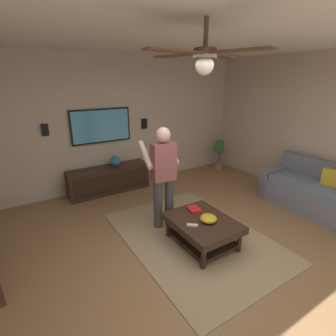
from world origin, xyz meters
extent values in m
plane|color=olive|center=(0.00, 0.00, 0.00)|extent=(7.72, 7.72, 0.00)
cube|color=#BCA893|center=(3.09, 0.00, 1.40)|extent=(0.10, 6.63, 2.81)
cube|color=white|center=(0.00, 0.00, 2.86)|extent=(6.27, 6.63, 0.10)
cube|color=#9E8460|center=(0.44, -0.26, 0.01)|extent=(2.69, 1.89, 0.01)
cube|color=slate|center=(-0.07, -2.67, 0.21)|extent=(1.91, 0.85, 0.42)
cube|color=slate|center=(-0.07, -3.01, 0.65)|extent=(1.90, 0.21, 0.45)
cube|color=slate|center=(0.79, -2.67, 0.29)|extent=(0.19, 0.84, 0.58)
cube|color=slate|center=(-0.07, -2.59, 0.48)|extent=(1.50, 0.61, 0.12)
cube|color=gold|center=(-0.25, -2.76, 0.64)|extent=(0.38, 0.18, 0.36)
cube|color=#332116|center=(0.24, -0.26, 0.35)|extent=(1.00, 0.80, 0.10)
cylinder|color=#332116|center=(0.66, -0.58, 0.15)|extent=(0.07, 0.07, 0.30)
cylinder|color=#332116|center=(0.66, 0.06, 0.15)|extent=(0.07, 0.07, 0.30)
cylinder|color=#332116|center=(-0.18, -0.58, 0.15)|extent=(0.07, 0.07, 0.30)
cylinder|color=#332116|center=(-0.18, 0.06, 0.15)|extent=(0.07, 0.07, 0.30)
cube|color=black|center=(0.24, -0.26, 0.10)|extent=(0.88, 0.68, 0.03)
cube|color=#332116|center=(2.76, 0.23, 0.28)|extent=(0.44, 1.70, 0.55)
cube|color=black|center=(2.53, 0.23, 0.28)|extent=(0.01, 1.56, 0.39)
cube|color=black|center=(3.00, 0.23, 1.39)|extent=(0.05, 1.24, 0.70)
cube|color=#4797C4|center=(2.97, 0.23, 1.39)|extent=(0.01, 1.18, 0.64)
cylinder|color=#3F3F3F|center=(0.95, -0.14, 0.41)|extent=(0.14, 0.14, 0.82)
cylinder|color=#3F3F3F|center=(0.97, 0.05, 0.41)|extent=(0.14, 0.14, 0.82)
cube|color=#8C4C4C|center=(0.96, -0.05, 1.11)|extent=(0.26, 0.38, 0.58)
sphere|color=beige|center=(0.96, -0.05, 1.53)|extent=(0.22, 0.22, 0.22)
cylinder|color=beige|center=(1.11, -0.29, 1.20)|extent=(0.48, 0.15, 0.37)
cylinder|color=beige|center=(1.17, 0.15, 1.20)|extent=(0.48, 0.15, 0.37)
cube|color=white|center=(1.34, -0.09, 1.10)|extent=(0.05, 0.05, 0.16)
cylinder|color=#9E6B4C|center=(2.59, -2.77, 0.09)|extent=(0.21, 0.21, 0.18)
cylinder|color=brown|center=(2.59, -2.77, 0.33)|extent=(0.03, 0.03, 0.30)
sphere|color=#2D6B28|center=(2.60, -2.70, 0.55)|extent=(0.19, 0.19, 0.19)
sphere|color=#2D6B28|center=(2.67, -2.83, 0.68)|extent=(0.24, 0.24, 0.24)
sphere|color=#2D6B28|center=(2.63, -2.79, 0.59)|extent=(0.26, 0.26, 0.26)
sphere|color=#2D6B28|center=(2.62, -2.66, 0.62)|extent=(0.18, 0.18, 0.18)
ellipsoid|color=gold|center=(0.15, -0.29, 0.45)|extent=(0.23, 0.23, 0.11)
cube|color=white|center=(0.19, -0.03, 0.41)|extent=(0.13, 0.14, 0.02)
cube|color=red|center=(0.52, -0.32, 0.42)|extent=(0.25, 0.21, 0.04)
sphere|color=teal|center=(2.75, 0.07, 0.66)|extent=(0.22, 0.22, 0.22)
cube|color=black|center=(3.01, -0.78, 1.35)|extent=(0.06, 0.12, 0.22)
cube|color=black|center=(3.01, 1.29, 1.41)|extent=(0.06, 0.12, 0.22)
cylinder|color=#4C3828|center=(-0.36, 0.32, 2.65)|extent=(0.04, 0.04, 0.28)
cylinder|color=#4C3828|center=(-0.36, 0.32, 2.51)|extent=(0.20, 0.20, 0.08)
sphere|color=silver|center=(-0.36, 0.32, 2.41)|extent=(0.16, 0.16, 0.16)
cube|color=brown|center=(-0.04, 0.39, 2.51)|extent=(0.57, 0.24, 0.02)
cube|color=brown|center=(-0.37, 0.64, 2.51)|extent=(0.15, 0.57, 0.02)
cube|color=brown|center=(-0.67, 0.24, 2.51)|extent=(0.57, 0.26, 0.02)
cube|color=brown|center=(-0.22, 0.03, 2.51)|extent=(0.34, 0.56, 0.02)
camera|label=1|loc=(-2.21, 1.86, 2.30)|focal=27.32mm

